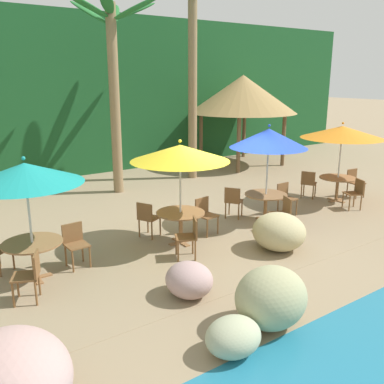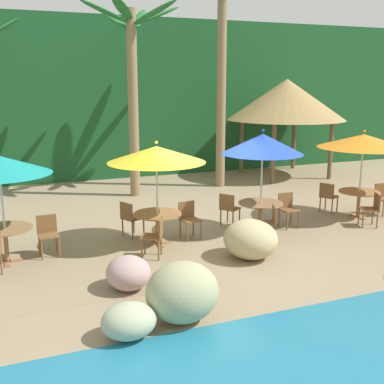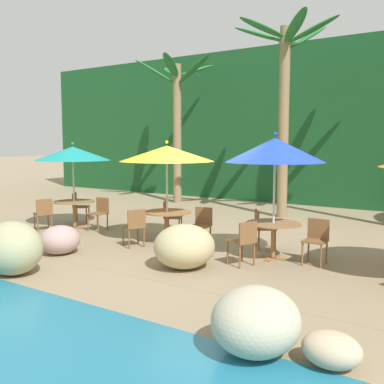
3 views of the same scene
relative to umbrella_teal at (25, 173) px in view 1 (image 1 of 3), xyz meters
name	(u,v)px [view 1 (image 1 of 3)]	position (x,y,z in m)	size (l,w,h in m)	color
ground_plane	(216,231)	(4.36, 0.04, -2.04)	(120.00, 120.00, 0.00)	#937F60
terrace_deck	(216,231)	(4.36, 0.04, -2.04)	(18.00, 5.20, 0.01)	#937F60
foliage_backdrop	(77,94)	(4.36, 9.04, 0.96)	(28.00, 2.40, 6.00)	#194C23
rock_seawall	(201,301)	(1.64, -3.05, -1.62)	(17.18, 3.53, 1.05)	#BBB396
umbrella_teal	(25,173)	(0.00, 0.00, 0.00)	(2.05, 2.05, 2.35)	silver
dining_table_teal	(33,248)	(0.00, 0.00, -1.43)	(1.10, 1.10, 0.74)	olive
chair_teal_seaward	(75,242)	(0.84, 0.13, -1.53)	(0.44, 0.45, 0.87)	brown
chair_teal_left	(31,273)	(-0.27, -0.81, -1.53)	(0.56, 0.56, 0.87)	brown
umbrella_yellow	(180,153)	(3.24, -0.07, 0.05)	(2.19, 2.19, 2.38)	silver
dining_table_yellow	(181,217)	(3.24, -0.07, -1.43)	(1.10, 1.10, 0.74)	olive
chair_yellow_seaward	(205,213)	(4.07, 0.13, -1.53)	(0.47, 0.48, 0.87)	brown
chair_yellow_inland	(147,217)	(2.78, 0.66, -1.53)	(0.57, 0.57, 0.87)	brown
chair_yellow_left	(190,235)	(2.94, -0.87, -1.53)	(0.57, 0.57, 0.87)	brown
umbrella_blue	(269,138)	(5.90, -0.06, 0.15)	(1.97, 1.97, 2.55)	silver
dining_table_blue	(266,199)	(5.90, -0.06, -1.43)	(1.10, 1.10, 0.74)	olive
chair_blue_seaward	(285,196)	(6.75, 0.04, -1.53)	(0.43, 0.43, 0.87)	brown
chair_blue_inland	(233,200)	(5.35, 0.58, -1.53)	(0.59, 0.59, 0.87)	brown
chair_blue_left	(283,212)	(5.67, -0.89, -1.53)	(0.55, 0.55, 0.87)	brown
umbrella_orange	(342,132)	(9.03, 0.05, 0.07)	(2.41, 2.41, 2.41)	silver
dining_table_orange	(338,181)	(9.03, 0.05, -1.43)	(1.10, 1.10, 0.74)	olive
chair_orange_seaward	(354,181)	(9.88, 0.06, -1.53)	(0.46, 0.46, 0.87)	brown
chair_orange_inland	(308,182)	(8.54, 0.75, -1.53)	(0.58, 0.57, 0.87)	brown
chair_orange_left	(356,192)	(8.77, -0.76, -1.53)	(0.56, 0.56, 0.87)	brown
palm_tree_second	(113,64)	(4.05, 4.87, 2.01)	(3.25, 3.00, 6.03)	olive
palm_tree_third	(192,47)	(7.22, 5.16, 2.64)	(2.78, 2.80, 7.05)	olive
palapa_hut	(243,94)	(10.41, 6.04, 0.92)	(4.55, 4.55, 3.75)	brown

